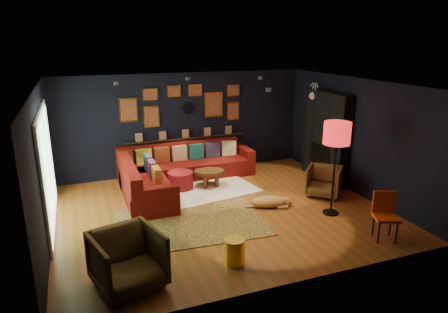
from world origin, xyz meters
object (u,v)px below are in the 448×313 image
object	(u,v)px
orange_chair	(385,212)
floor_lamp	(337,137)
pouf	(180,180)
gold_stool	(234,251)
sectional	(171,173)
dog	(269,200)
coffee_table	(209,173)
armchair_left	(128,258)
armchair_right	(324,180)

from	to	relation	value
orange_chair	floor_lamp	xyz separation A→B (m)	(-0.26, 1.19, 1.11)
pouf	gold_stool	xyz separation A→B (m)	(-0.03, -3.45, -0.01)
sectional	gold_stool	distance (m)	3.77
floor_lamp	dog	distance (m)	1.91
floor_lamp	coffee_table	bearing A→B (deg)	128.36
pouf	dog	distance (m)	2.25
armchair_left	dog	xyz separation A→B (m)	(3.15, 1.78, -0.29)
coffee_table	orange_chair	xyz separation A→B (m)	(2.10, -3.50, 0.16)
coffee_table	armchair_left	world-z (taller)	armchair_left
floor_lamp	pouf	bearing A→B (deg)	136.07
dog	armchair_left	bearing A→B (deg)	-134.07
sectional	armchair_left	xyz separation A→B (m)	(-1.53, -3.79, 0.14)
pouf	gold_stool	distance (m)	3.45
armchair_left	floor_lamp	size ratio (longest dim) A/B	0.49
coffee_table	dog	size ratio (longest dim) A/B	0.85
gold_stool	orange_chair	distance (m)	2.82
pouf	orange_chair	world-z (taller)	orange_chair
armchair_right	orange_chair	world-z (taller)	orange_chair
pouf	armchair_left	size ratio (longest dim) A/B	0.64
gold_stool	orange_chair	world-z (taller)	orange_chair
armchair_left	gold_stool	world-z (taller)	armchair_left
pouf	floor_lamp	world-z (taller)	floor_lamp
armchair_right	floor_lamp	bearing A→B (deg)	-71.73
sectional	armchair_right	world-z (taller)	sectional
armchair_right	armchair_left	bearing A→B (deg)	-113.92
armchair_right	coffee_table	bearing A→B (deg)	-169.41
armchair_right	floor_lamp	world-z (taller)	floor_lamp
pouf	dog	size ratio (longest dim) A/B	0.58
orange_chair	floor_lamp	bearing A→B (deg)	125.75
armchair_right	gold_stool	world-z (taller)	armchair_right
sectional	orange_chair	size ratio (longest dim) A/B	3.99
gold_stool	dog	distance (m)	2.31
armchair_left	floor_lamp	world-z (taller)	floor_lamp
armchair_right	dog	distance (m)	1.47
coffee_table	pouf	xyz separation A→B (m)	(-0.68, 0.11, -0.11)
dog	orange_chair	bearing A→B (deg)	-39.22
coffee_table	armchair_right	size ratio (longest dim) A/B	1.18
floor_lamp	dog	size ratio (longest dim) A/B	1.84
pouf	orange_chair	xyz separation A→B (m)	(2.78, -3.60, 0.27)
sectional	armchair_right	size ratio (longest dim) A/B	4.59
coffee_table	floor_lamp	size ratio (longest dim) A/B	0.46
orange_chair	gold_stool	bearing A→B (deg)	-159.90
coffee_table	dog	distance (m)	1.79
coffee_table	armchair_left	size ratio (longest dim) A/B	0.94
coffee_table	pouf	distance (m)	0.70
armchair_right	orange_chair	distance (m)	2.08
sectional	gold_stool	bearing A→B (deg)	-88.26
coffee_table	floor_lamp	bearing A→B (deg)	-51.64
armchair_right	dog	bearing A→B (deg)	-130.31
coffee_table	armchair_left	distance (m)	4.12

